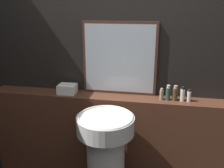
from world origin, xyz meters
name	(u,v)px	position (x,y,z in m)	size (l,w,h in m)	color
wall_back	(115,63)	(0.00, 1.45, 1.25)	(8.00, 0.06, 2.50)	black
vanity_counter	(112,138)	(0.00, 1.30, 0.47)	(2.56, 0.23, 0.94)	#512D1E
pedestal_sink	(106,155)	(0.02, 0.88, 0.54)	(0.50, 0.50, 0.92)	white
mirror	(119,59)	(0.06, 1.40, 1.30)	(0.74, 0.03, 0.73)	#47281E
towel_stack	(67,89)	(-0.47, 1.30, 0.99)	(0.18, 0.15, 0.09)	white
shampoo_bottle	(162,94)	(0.48, 1.30, 0.99)	(0.04, 0.04, 0.11)	gray
conditioner_bottle	(168,93)	(0.54, 1.30, 1.01)	(0.04, 0.04, 0.15)	#2D4C3D
lotion_bottle	(175,94)	(0.61, 1.30, 1.01)	(0.05, 0.05, 0.15)	#4C3823
body_wash_bottle	(182,94)	(0.68, 1.30, 1.01)	(0.04, 0.04, 0.14)	white
hand_soap_bottle	(189,96)	(0.74, 1.30, 1.00)	(0.04, 0.04, 0.12)	white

